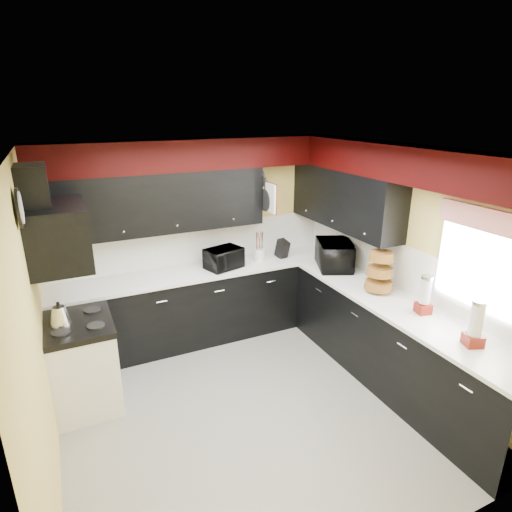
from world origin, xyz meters
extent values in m
plane|color=gray|center=(0.00, 0.00, 0.00)|extent=(3.60, 3.60, 0.00)
cube|color=#E0C666|center=(0.00, 1.80, 1.25)|extent=(3.60, 0.06, 2.50)
cube|color=#E0C666|center=(1.80, 0.00, 1.25)|extent=(0.06, 3.60, 2.50)
cube|color=#E0C666|center=(-1.80, 0.00, 1.25)|extent=(0.06, 3.60, 2.50)
cube|color=white|center=(0.00, 0.00, 2.50)|extent=(3.60, 3.60, 0.06)
cube|color=black|center=(0.00, 1.50, 0.45)|extent=(3.60, 0.60, 0.90)
cube|color=black|center=(1.50, -0.30, 0.45)|extent=(0.60, 3.00, 0.90)
cube|color=white|center=(0.00, 1.50, 0.92)|extent=(3.62, 0.64, 0.04)
cube|color=white|center=(1.50, -0.30, 0.92)|extent=(0.64, 3.02, 0.04)
cube|color=white|center=(0.00, 1.79, 1.19)|extent=(3.60, 0.02, 0.50)
cube|color=white|center=(1.79, 0.00, 1.19)|extent=(0.02, 3.60, 0.50)
cube|color=black|center=(-0.50, 1.62, 1.80)|extent=(2.60, 0.35, 0.70)
cube|color=black|center=(1.62, 0.90, 1.80)|extent=(0.35, 1.80, 0.70)
cube|color=black|center=(0.00, 1.62, 2.33)|extent=(3.60, 0.36, 0.35)
cube|color=black|center=(1.62, -0.18, 2.33)|extent=(0.36, 3.24, 0.35)
cube|color=white|center=(-1.50, 0.75, 0.43)|extent=(0.60, 0.75, 0.86)
cube|color=black|center=(-1.50, 0.75, 0.89)|extent=(0.62, 0.77, 0.06)
cube|color=black|center=(-1.55, 0.75, 1.78)|extent=(0.50, 0.78, 0.55)
cube|color=black|center=(-1.68, 0.75, 2.20)|extent=(0.24, 0.40, 0.40)
cube|color=red|center=(1.73, -0.90, 1.95)|extent=(0.04, 0.88, 0.20)
cube|color=white|center=(0.83, 1.30, 1.80)|extent=(0.03, 0.26, 0.35)
imported|color=black|center=(0.26, 1.44, 1.07)|extent=(0.52, 0.47, 0.25)
imported|color=black|center=(1.52, 0.87, 1.10)|extent=(0.61, 0.71, 0.33)
cylinder|color=silver|center=(0.78, 1.49, 1.02)|extent=(0.19, 0.19, 0.16)
cube|color=black|center=(1.10, 1.46, 1.06)|extent=(0.14, 0.17, 0.24)
camera|label=1|loc=(-1.51, -3.25, 2.85)|focal=30.00mm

